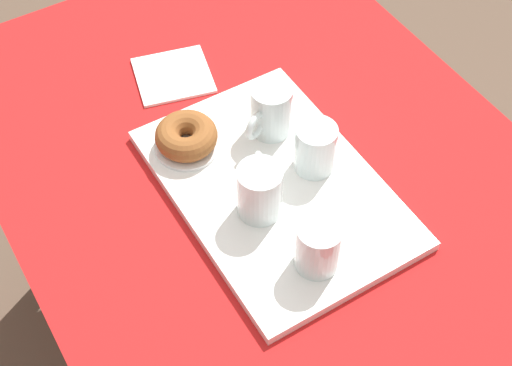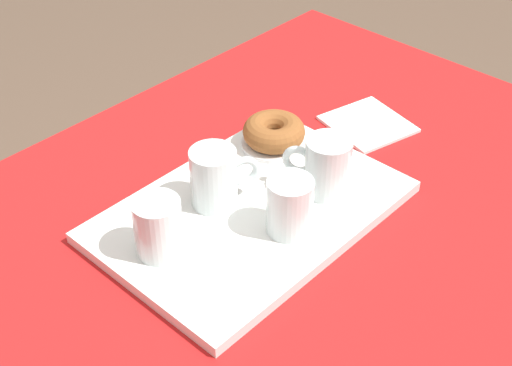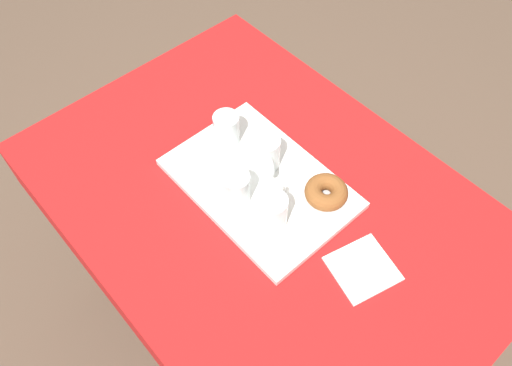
# 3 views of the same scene
# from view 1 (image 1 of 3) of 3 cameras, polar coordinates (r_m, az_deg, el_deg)

# --- Properties ---
(ground_plane) EXTENTS (6.00, 6.00, 0.00)m
(ground_plane) POSITION_cam_1_polar(r_m,az_deg,el_deg) (1.92, 0.83, -13.80)
(ground_plane) COLOR brown
(dining_table) EXTENTS (1.24, 0.87, 0.77)m
(dining_table) POSITION_cam_1_polar(r_m,az_deg,el_deg) (1.34, 1.15, -1.96)
(dining_table) COLOR red
(dining_table) RESTS_ON ground
(serving_tray) EXTENTS (0.47, 0.32, 0.02)m
(serving_tray) POSITION_cam_1_polar(r_m,az_deg,el_deg) (1.23, 1.49, -0.37)
(serving_tray) COLOR white
(serving_tray) RESTS_ON dining_table
(tea_mug_left) EXTENTS (0.07, 0.11, 0.10)m
(tea_mug_left) POSITION_cam_1_polar(r_m,az_deg,el_deg) (1.27, 1.14, 5.58)
(tea_mug_left) COLOR silver
(tea_mug_left) RESTS_ON serving_tray
(tea_mug_right) EXTENTS (0.10, 0.08, 0.10)m
(tea_mug_right) POSITION_cam_1_polar(r_m,az_deg,el_deg) (1.15, 0.29, -0.67)
(tea_mug_right) COLOR silver
(tea_mug_right) RESTS_ON serving_tray
(water_glass_near) EXTENTS (0.07, 0.07, 0.09)m
(water_glass_near) POSITION_cam_1_polar(r_m,az_deg,el_deg) (1.22, 4.61, 2.55)
(water_glass_near) COLOR silver
(water_glass_near) RESTS_ON serving_tray
(water_glass_far) EXTENTS (0.07, 0.07, 0.09)m
(water_glass_far) POSITION_cam_1_polar(r_m,az_deg,el_deg) (1.10, 4.84, -5.05)
(water_glass_far) COLOR silver
(water_glass_far) RESTS_ON serving_tray
(donut_plate_left) EXTENTS (0.11, 0.11, 0.01)m
(donut_plate_left) POSITION_cam_1_polar(r_m,az_deg,el_deg) (1.28, -5.35, 2.92)
(donut_plate_left) COLOR white
(donut_plate_left) RESTS_ON serving_tray
(sugar_donut_left) EXTENTS (0.11, 0.11, 0.04)m
(sugar_donut_left) POSITION_cam_1_polar(r_m,az_deg,el_deg) (1.26, -5.43, 3.67)
(sugar_donut_left) COLOR brown
(sugar_donut_left) RESTS_ON donut_plate_left
(paper_napkin) EXTENTS (0.16, 0.17, 0.01)m
(paper_napkin) POSITION_cam_1_polar(r_m,az_deg,el_deg) (1.43, -6.45, 8.30)
(paper_napkin) COLOR white
(paper_napkin) RESTS_ON dining_table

